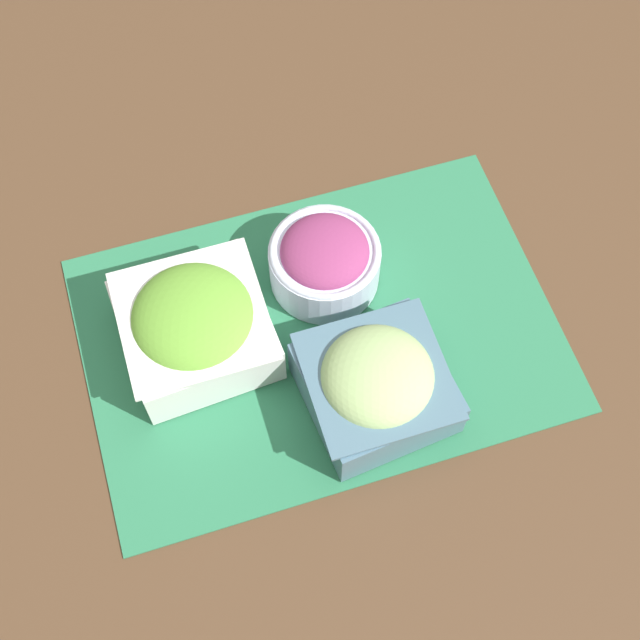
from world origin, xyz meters
TOP-DOWN VIEW (x-y plane):
  - ground_plane at (0.00, 0.00)m, footprint 3.00×3.00m
  - placemat at (0.00, 0.00)m, footprint 0.52×0.36m
  - lettuce_bowl at (0.13, -0.03)m, footprint 0.16×0.16m
  - cucumber_bowl at (-0.03, 0.09)m, footprint 0.16×0.16m
  - onion_bowl at (-0.03, -0.07)m, footprint 0.13×0.13m

SIDE VIEW (x-z plane):
  - ground_plane at x=0.00m, z-range 0.00..0.00m
  - placemat at x=0.00m, z-range 0.00..0.00m
  - onion_bowl at x=-0.03m, z-range 0.00..0.08m
  - cucumber_bowl at x=-0.03m, z-range 0.00..0.09m
  - lettuce_bowl at x=0.13m, z-range 0.00..0.09m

